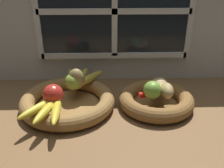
{
  "coord_description": "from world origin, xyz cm",
  "views": [
    {
      "loc": [
        -4.01,
        -76.91,
        48.83
      ],
      "look_at": [
        -1.73,
        3.56,
        9.52
      ],
      "focal_mm": 39.84,
      "sensor_mm": 36.0,
      "label": 1
    }
  ],
  "objects_px": {
    "apple_green_back": "(73,82)",
    "banana_bunch_back": "(81,78)",
    "potato_small": "(167,91)",
    "apple_red_front": "(53,94)",
    "chili_pepper": "(155,94)",
    "potato_large": "(157,88)",
    "pear_brown": "(76,79)",
    "potato_back": "(160,83)",
    "lime_near": "(152,90)",
    "banana_bunch_front": "(48,108)",
    "fruit_bowl_left": "(68,101)",
    "fruit_bowl_right": "(156,100)"
  },
  "relations": [
    {
      "from": "apple_green_back",
      "to": "banana_bunch_back",
      "type": "height_order",
      "value": "apple_green_back"
    },
    {
      "from": "banana_bunch_back",
      "to": "potato_small",
      "type": "distance_m",
      "value": 0.35
    },
    {
      "from": "apple_red_front",
      "to": "chili_pepper",
      "type": "distance_m",
      "value": 0.36
    },
    {
      "from": "potato_large",
      "to": "pear_brown",
      "type": "bearing_deg",
      "value": 171.57
    },
    {
      "from": "apple_green_back",
      "to": "pear_brown",
      "type": "xyz_separation_m",
      "value": [
        0.01,
        0.0,
        0.01
      ]
    },
    {
      "from": "potato_back",
      "to": "lime_near",
      "type": "height_order",
      "value": "lime_near"
    },
    {
      "from": "apple_green_back",
      "to": "banana_bunch_front",
      "type": "relative_size",
      "value": 0.36
    },
    {
      "from": "apple_green_back",
      "to": "potato_large",
      "type": "relative_size",
      "value": 0.87
    },
    {
      "from": "fruit_bowl_left",
      "to": "banana_bunch_front",
      "type": "height_order",
      "value": "banana_bunch_front"
    },
    {
      "from": "fruit_bowl_left",
      "to": "banana_bunch_front",
      "type": "distance_m",
      "value": 0.13
    },
    {
      "from": "apple_green_back",
      "to": "chili_pepper",
      "type": "xyz_separation_m",
      "value": [
        0.3,
        -0.07,
        -0.02
      ]
    },
    {
      "from": "apple_red_front",
      "to": "potato_back",
      "type": "relative_size",
      "value": 1.04
    },
    {
      "from": "fruit_bowl_left",
      "to": "potato_small",
      "type": "xyz_separation_m",
      "value": [
        0.36,
        -0.03,
        0.06
      ]
    },
    {
      "from": "fruit_bowl_left",
      "to": "potato_back",
      "type": "distance_m",
      "value": 0.35
    },
    {
      "from": "pear_brown",
      "to": "lime_near",
      "type": "distance_m",
      "value": 0.28
    },
    {
      "from": "fruit_bowl_right",
      "to": "apple_red_front",
      "type": "distance_m",
      "value": 0.38
    },
    {
      "from": "apple_green_back",
      "to": "banana_bunch_back",
      "type": "bearing_deg",
      "value": 72.38
    },
    {
      "from": "apple_red_front",
      "to": "pear_brown",
      "type": "xyz_separation_m",
      "value": [
        0.07,
        0.11,
        0.01
      ]
    },
    {
      "from": "banana_bunch_front",
      "to": "banana_bunch_back",
      "type": "bearing_deg",
      "value": 69.39
    },
    {
      "from": "fruit_bowl_right",
      "to": "pear_brown",
      "type": "bearing_deg",
      "value": 171.57
    },
    {
      "from": "banana_bunch_back",
      "to": "chili_pepper",
      "type": "height_order",
      "value": "banana_bunch_back"
    },
    {
      "from": "chili_pepper",
      "to": "lime_near",
      "type": "bearing_deg",
      "value": -162.11
    },
    {
      "from": "banana_bunch_back",
      "to": "lime_near",
      "type": "bearing_deg",
      "value": -29.31
    },
    {
      "from": "potato_back",
      "to": "apple_red_front",
      "type": "bearing_deg",
      "value": -165.13
    },
    {
      "from": "potato_large",
      "to": "chili_pepper",
      "type": "height_order",
      "value": "potato_large"
    },
    {
      "from": "potato_large",
      "to": "banana_bunch_front",
      "type": "bearing_deg",
      "value": -162.39
    },
    {
      "from": "fruit_bowl_left",
      "to": "apple_green_back",
      "type": "distance_m",
      "value": 0.08
    },
    {
      "from": "fruit_bowl_left",
      "to": "chili_pepper",
      "type": "relative_size",
      "value": 2.91
    },
    {
      "from": "apple_green_back",
      "to": "potato_large",
      "type": "bearing_deg",
      "value": -7.42
    },
    {
      "from": "potato_back",
      "to": "chili_pepper",
      "type": "relative_size",
      "value": 0.56
    },
    {
      "from": "fruit_bowl_right",
      "to": "potato_small",
      "type": "relative_size",
      "value": 3.6
    },
    {
      "from": "fruit_bowl_right",
      "to": "apple_red_front",
      "type": "xyz_separation_m",
      "value": [
        -0.37,
        -0.06,
        0.06
      ]
    },
    {
      "from": "potato_back",
      "to": "fruit_bowl_right",
      "type": "bearing_deg",
      "value": -114.44
    },
    {
      "from": "apple_red_front",
      "to": "chili_pepper",
      "type": "xyz_separation_m",
      "value": [
        0.35,
        0.03,
        -0.02
      ]
    },
    {
      "from": "pear_brown",
      "to": "fruit_bowl_right",
      "type": "bearing_deg",
      "value": -8.43
    },
    {
      "from": "potato_small",
      "to": "apple_red_front",
      "type": "bearing_deg",
      "value": -175.28
    },
    {
      "from": "apple_red_front",
      "to": "banana_bunch_back",
      "type": "bearing_deg",
      "value": 65.57
    },
    {
      "from": "banana_bunch_front",
      "to": "banana_bunch_back",
      "type": "xyz_separation_m",
      "value": [
        0.09,
        0.23,
        0.0
      ]
    },
    {
      "from": "apple_green_back",
      "to": "pear_brown",
      "type": "height_order",
      "value": "pear_brown"
    },
    {
      "from": "fruit_bowl_left",
      "to": "potato_back",
      "type": "height_order",
      "value": "potato_back"
    },
    {
      "from": "apple_green_back",
      "to": "chili_pepper",
      "type": "relative_size",
      "value": 0.54
    },
    {
      "from": "banana_bunch_back",
      "to": "lime_near",
      "type": "distance_m",
      "value": 0.3
    },
    {
      "from": "banana_bunch_back",
      "to": "chili_pepper",
      "type": "xyz_separation_m",
      "value": [
        0.28,
        -0.14,
        -0.0
      ]
    },
    {
      "from": "apple_green_back",
      "to": "lime_near",
      "type": "height_order",
      "value": "same"
    },
    {
      "from": "banana_bunch_back",
      "to": "potato_small",
      "type": "xyz_separation_m",
      "value": [
        0.32,
        -0.14,
        0.01
      ]
    },
    {
      "from": "apple_green_back",
      "to": "banana_bunch_back",
      "type": "xyz_separation_m",
      "value": [
        0.02,
        0.07,
        -0.02
      ]
    },
    {
      "from": "pear_brown",
      "to": "fruit_bowl_left",
      "type": "bearing_deg",
      "value": -126.0
    },
    {
      "from": "fruit_bowl_left",
      "to": "pear_brown",
      "type": "distance_m",
      "value": 0.09
    },
    {
      "from": "pear_brown",
      "to": "potato_small",
      "type": "bearing_deg",
      "value": -12.65
    },
    {
      "from": "fruit_bowl_right",
      "to": "chili_pepper",
      "type": "relative_size",
      "value": 2.33
    }
  ]
}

